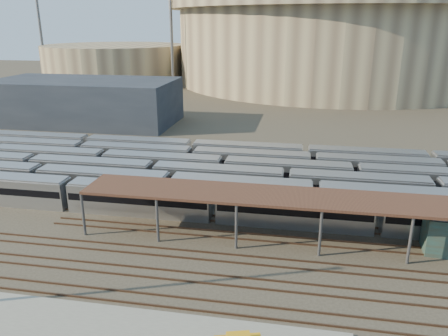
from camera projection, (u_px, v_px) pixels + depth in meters
ground at (149, 247)px, 46.48m from camera, size 420.00×420.00×0.00m
apron at (21, 334)px, 33.30m from camera, size 50.00×9.00×0.20m
subway_trains at (191, 174)px, 63.18m from camera, size 122.64×23.90×3.60m
inspection_shed at (364, 203)px, 44.90m from camera, size 60.30×6.00×5.30m
empty_tracks at (132, 271)px, 41.79m from camera, size 170.00×9.62×0.18m
stadium at (332, 39)px, 167.55m from camera, size 124.00×124.00×32.50m
secondary_arena at (115, 63)px, 175.62m from camera, size 56.00×56.00×14.00m
service_building at (85, 101)px, 102.09m from camera, size 42.00×20.00×10.00m
floodlight_0 at (171, 28)px, 147.54m from camera, size 4.00×1.00×38.40m
floodlight_1 at (40, 27)px, 166.17m from camera, size 4.00×1.00×38.40m
floodlight_3 at (249, 26)px, 190.79m from camera, size 4.00×1.00×38.40m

